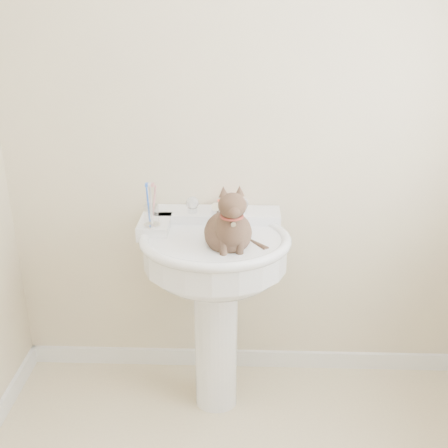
{
  "coord_description": "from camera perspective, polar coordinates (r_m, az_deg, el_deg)",
  "views": [
    {
      "loc": [
        -0.01,
        -1.33,
        1.81
      ],
      "look_at": [
        -0.08,
        0.77,
        0.93
      ],
      "focal_mm": 45.0,
      "sensor_mm": 36.0,
      "label": 1
    }
  ],
  "objects": [
    {
      "name": "cat",
      "position": [
        2.23,
        0.51,
        -0.5
      ],
      "size": [
        0.21,
        0.27,
        0.39
      ],
      "rotation": [
        0.0,
        0.0,
        0.18
      ],
      "color": "brown",
      "rests_on": "pedestal_sink"
    },
    {
      "name": "baseboard_back",
      "position": [
        3.0,
        1.84,
        -13.45
      ],
      "size": [
        2.2,
        0.02,
        0.09
      ],
      "primitive_type": "cube",
      "color": "white",
      "rests_on": "floor"
    },
    {
      "name": "wall_back",
      "position": [
        2.5,
        2.19,
        9.66
      ],
      "size": [
        2.2,
        0.0,
        2.5
      ],
      "primitive_type": null,
      "color": "beige",
      "rests_on": "ground"
    },
    {
      "name": "soap_bar",
      "position": [
        2.56,
        0.42,
        2.04
      ],
      "size": [
        0.1,
        0.07,
        0.03
      ],
      "primitive_type": "cube",
      "rotation": [
        0.0,
        0.0,
        0.2
      ],
      "color": "#EF4D29",
      "rests_on": "pedestal_sink"
    },
    {
      "name": "pedestal_sink",
      "position": [
        2.41,
        -0.93,
        -4.67
      ],
      "size": [
        0.65,
        0.64,
        0.9
      ],
      "color": "white",
      "rests_on": "floor"
    },
    {
      "name": "faucet",
      "position": [
        2.46,
        -0.72,
        1.92
      ],
      "size": [
        0.28,
        0.12,
        0.14
      ],
      "color": "silver",
      "rests_on": "pedestal_sink"
    },
    {
      "name": "toothbrush_cup",
      "position": [
        2.36,
        -7.36,
        0.9
      ],
      "size": [
        0.07,
        0.07,
        0.18
      ],
      "rotation": [
        0.0,
        0.0,
        -0.11
      ],
      "color": "silver",
      "rests_on": "pedestal_sink"
    }
  ]
}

